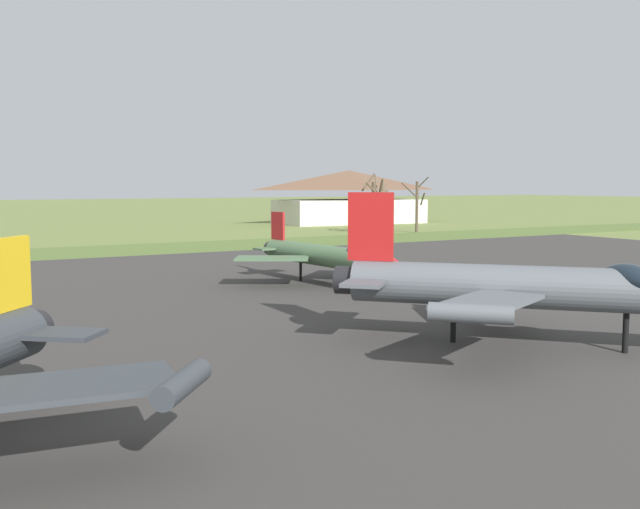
{
  "coord_description": "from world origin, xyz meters",
  "views": [
    {
      "loc": [
        -21.94,
        -11.1,
        6.26
      ],
      "look_at": [
        -4.14,
        20.3,
        2.64
      ],
      "focal_mm": 39.36,
      "sensor_mm": 36.0,
      "label": 1
    }
  ],
  "objects_px": {
    "jet_fighter_front_left": "(327,256)",
    "info_placard_front_left": "(394,288)",
    "visitor_building": "(349,196)",
    "jet_fighter_rear_left": "(550,287)"
  },
  "relations": [
    {
      "from": "info_placard_front_left",
      "to": "visitor_building",
      "type": "distance_m",
      "value": 76.23
    },
    {
      "from": "jet_fighter_rear_left",
      "to": "visitor_building",
      "type": "xyz_separation_m",
      "value": [
        39.84,
        78.31,
        1.91
      ]
    },
    {
      "from": "jet_fighter_front_left",
      "to": "visitor_building",
      "type": "bearing_deg",
      "value": 57.03
    },
    {
      "from": "jet_fighter_front_left",
      "to": "visitor_building",
      "type": "xyz_separation_m",
      "value": [
        38.92,
        60.0,
        2.39
      ]
    },
    {
      "from": "jet_fighter_front_left",
      "to": "jet_fighter_rear_left",
      "type": "distance_m",
      "value": 18.34
    },
    {
      "from": "jet_fighter_front_left",
      "to": "info_placard_front_left",
      "type": "distance_m",
      "value": 6.08
    },
    {
      "from": "visitor_building",
      "to": "info_placard_front_left",
      "type": "bearing_deg",
      "value": -120.07
    },
    {
      "from": "info_placard_front_left",
      "to": "visitor_building",
      "type": "xyz_separation_m",
      "value": [
        38.15,
        65.89,
        3.71
      ]
    },
    {
      "from": "jet_fighter_front_left",
      "to": "info_placard_front_left",
      "type": "bearing_deg",
      "value": -82.55
    },
    {
      "from": "jet_fighter_front_left",
      "to": "info_placard_front_left",
      "type": "relative_size",
      "value": 13.79
    }
  ]
}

